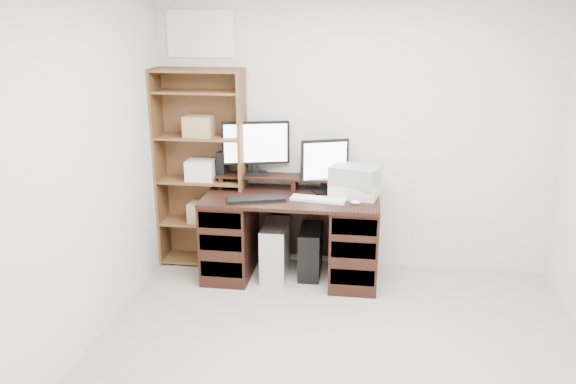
% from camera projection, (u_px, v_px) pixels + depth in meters
% --- Properties ---
extents(room, '(3.54, 4.04, 2.54)m').
position_uv_depth(room, '(342.00, 202.00, 3.05)').
color(room, '#A59383').
rests_on(room, ground).
extents(desk, '(1.50, 0.70, 0.75)m').
position_uv_depth(desk, '(291.00, 235.00, 4.92)').
color(desk, black).
rests_on(desk, ground).
extents(riser_shelf, '(1.40, 0.22, 0.12)m').
position_uv_depth(riser_shelf, '(295.00, 179.00, 4.98)').
color(riser_shelf, black).
rests_on(riser_shelf, desk).
extents(monitor_wide, '(0.59, 0.21, 0.48)m').
position_uv_depth(monitor_wide, '(256.00, 145.00, 4.96)').
color(monitor_wide, black).
rests_on(monitor_wide, riser_shelf).
extents(monitor_small, '(0.41, 0.22, 0.46)m').
position_uv_depth(monitor_small, '(325.00, 164.00, 4.87)').
color(monitor_small, black).
rests_on(monitor_small, desk).
extents(speaker, '(0.10, 0.10, 0.20)m').
position_uv_depth(speaker, '(222.00, 163.00, 5.03)').
color(speaker, black).
rests_on(speaker, riser_shelf).
extents(keyboard_black, '(0.51, 0.30, 0.03)m').
position_uv_depth(keyboard_black, '(256.00, 199.00, 4.69)').
color(keyboard_black, black).
rests_on(keyboard_black, desk).
extents(keyboard_white, '(0.48, 0.21, 0.02)m').
position_uv_depth(keyboard_white, '(318.00, 199.00, 4.69)').
color(keyboard_white, white).
rests_on(keyboard_white, desk).
extents(mouse, '(0.10, 0.07, 0.03)m').
position_uv_depth(mouse, '(356.00, 202.00, 4.59)').
color(mouse, silver).
rests_on(mouse, desk).
extents(printer, '(0.45, 0.37, 0.10)m').
position_uv_depth(printer, '(355.00, 191.00, 4.80)').
color(printer, beige).
rests_on(printer, desk).
extents(basket, '(0.46, 0.39, 0.17)m').
position_uv_depth(basket, '(355.00, 176.00, 4.76)').
color(basket, '#949A9E').
rests_on(basket, printer).
extents(tower_silver, '(0.22, 0.49, 0.48)m').
position_uv_depth(tower_silver, '(275.00, 250.00, 4.99)').
color(tower_silver, silver).
rests_on(tower_silver, ground).
extents(tower_black, '(0.19, 0.44, 0.43)m').
position_uv_depth(tower_black, '(311.00, 251.00, 5.01)').
color(tower_black, black).
rests_on(tower_black, ground).
extents(bookshelf, '(0.80, 0.30, 1.80)m').
position_uv_depth(bookshelf, '(202.00, 167.00, 5.08)').
color(bookshelf, brown).
rests_on(bookshelf, ground).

